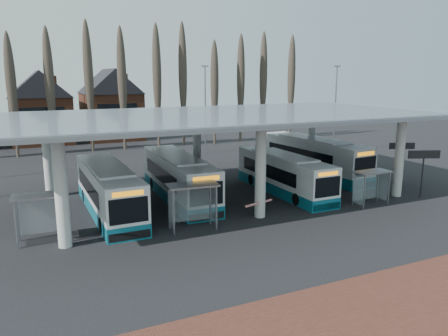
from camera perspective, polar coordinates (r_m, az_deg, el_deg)
name	(u,v)px	position (r m, az deg, el deg)	size (l,w,h in m)	color
ground	(280,229)	(26.70, 7.36, -7.85)	(140.00, 140.00, 0.00)	black
station_canopy	(224,122)	(32.33, 0.01, 6.05)	(32.00, 16.00, 6.34)	silver
poplar_row	(138,78)	(55.83, -11.14, 11.48)	(45.10, 1.10, 14.50)	#473D33
townhouse_row	(1,100)	(65.25, -27.16, 7.94)	(36.80, 10.30, 12.25)	brown
lamp_post_b	(205,108)	(51.19, -2.46, 7.81)	(0.80, 0.16, 10.17)	slate
lamp_post_c	(335,108)	(53.25, 14.31, 7.62)	(0.80, 0.16, 10.17)	slate
bus_0	(108,191)	(30.07, -14.87, -2.86)	(2.55, 11.62, 3.23)	white
bus_1	(178,178)	(32.70, -5.98, -1.30)	(2.98, 11.90, 3.28)	white
bus_2	(283,174)	(34.55, 7.69, -0.81)	(2.38, 10.98, 3.05)	white
bus_3	(312,157)	(40.99, 11.46, 1.35)	(3.63, 12.69, 3.48)	white
shelter_0	(41,207)	(26.02, -22.78, -4.69)	(2.99, 1.62, 2.70)	gray
shelter_1	(192,196)	(25.96, -4.22, -3.67)	(3.12, 1.77, 2.78)	gray
shelter_2	(370,180)	(32.39, 18.57, -1.52)	(2.71, 1.41, 2.48)	gray
info_sign_0	(424,158)	(35.69, 24.64, 1.19)	(2.30, 0.99, 3.59)	black
info_sign_1	(402,149)	(41.11, 22.20, 2.34)	(2.09, 1.00, 3.31)	black
barrier	(258,204)	(28.23, 4.44, -4.71)	(2.32, 0.97, 1.19)	black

